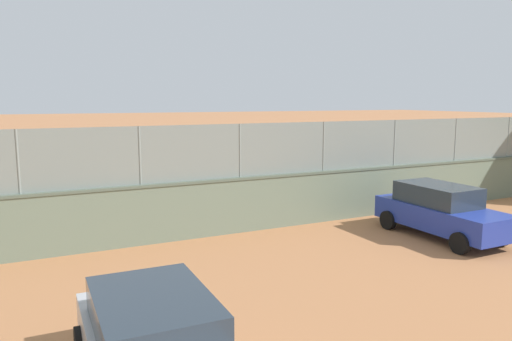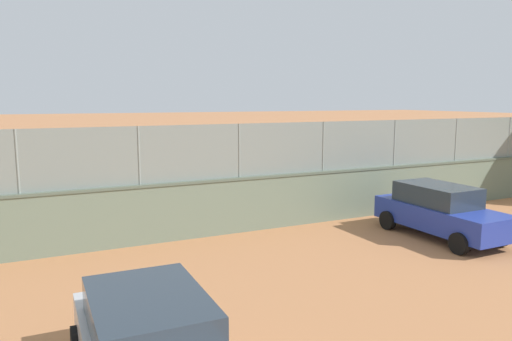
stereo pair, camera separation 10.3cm
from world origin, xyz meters
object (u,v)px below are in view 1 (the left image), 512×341
Objects in this scene: sports_ball at (285,184)px; parked_car_blue at (440,210)px; player_near_wall_returning at (266,164)px; player_foreground_swinging at (212,189)px.

parked_car_blue reaches higher than sports_ball.
player_foreground_swinging is at bearing 47.85° from player_near_wall_returning.
player_foreground_swinging is at bearing 36.10° from sports_ball.
player_foreground_swinging is (4.98, 5.50, -0.04)m from player_near_wall_returning.
player_near_wall_returning is 7.42m from player_foreground_swinging.
player_near_wall_returning is at bearing -88.28° from parked_car_blue.
player_near_wall_returning is at bearing -132.15° from player_foreground_swinging.
parked_car_blue is at bearing 90.79° from sports_ball.
player_near_wall_returning is 8.95× the size of sports_ball.
player_near_wall_returning is 11.71m from parked_car_blue.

